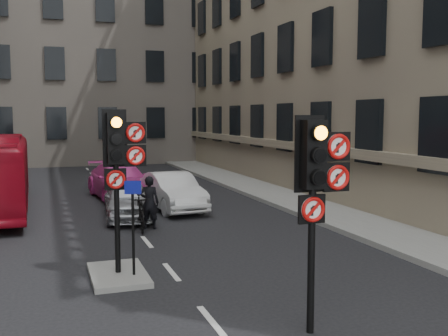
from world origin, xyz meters
TOP-DOWN VIEW (x-y plane):
  - pavement_right at (7.20, 12.00)m, footprint 3.00×50.00m
  - centre_island at (-1.20, 5.00)m, footprint 1.20×2.00m
  - building_far at (0.00, 38.00)m, footprint 30.00×14.00m
  - signal_near at (1.49, 0.99)m, footprint 0.91×0.40m
  - signal_far at (-1.11, 4.99)m, footprint 0.91×0.40m
  - car_silver at (0.02, 11.59)m, footprint 1.90×4.01m
  - car_white at (1.88, 12.73)m, footprint 1.81×4.34m
  - car_pink at (0.37, 16.04)m, footprint 2.58×5.32m
  - motorcycle at (0.09, 9.55)m, footprint 0.64×1.87m
  - motorcyclist at (0.41, 9.68)m, footprint 0.72×0.62m
  - info_sign at (-0.90, 4.69)m, footprint 0.35×0.15m

SIDE VIEW (x-z plane):
  - centre_island at x=-1.20m, z-range 0.00..0.12m
  - pavement_right at x=7.20m, z-range 0.00..0.16m
  - motorcycle at x=0.09m, z-range 0.00..1.11m
  - car_silver at x=0.02m, z-range 0.00..1.32m
  - car_white at x=1.88m, z-range 0.00..1.40m
  - car_pink at x=0.37m, z-range 0.00..1.49m
  - motorcyclist at x=0.41m, z-range 0.00..1.68m
  - info_sign at x=-0.90m, z-range 0.42..2.48m
  - signal_near at x=1.49m, z-range 0.79..4.37m
  - signal_far at x=-1.11m, z-range 0.91..4.49m
  - building_far at x=0.00m, z-range 0.00..20.00m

